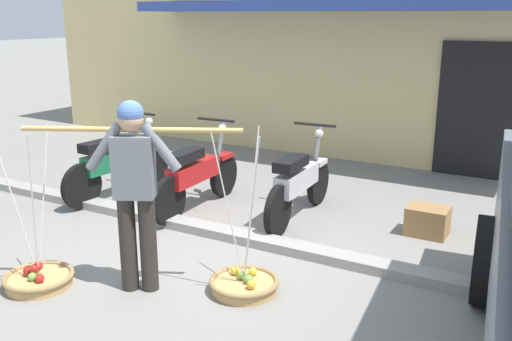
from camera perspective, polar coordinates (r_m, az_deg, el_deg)
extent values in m
plane|color=gray|center=(5.69, -6.11, -9.23)|extent=(90.00, 90.00, 0.00)
cube|color=gray|center=(6.20, -2.34, -6.50)|extent=(20.00, 0.24, 0.10)
cylinder|color=#2D2823|center=(5.12, -12.78, -7.21)|extent=(0.15, 0.15, 0.86)
cylinder|color=#2D2823|center=(5.07, -10.81, -7.31)|extent=(0.15, 0.15, 0.86)
cube|color=slate|center=(4.87, -12.25, 0.37)|extent=(0.39, 0.33, 0.54)
sphere|color=tan|center=(4.78, -12.52, 5.06)|extent=(0.21, 0.21, 0.21)
sphere|color=#4C70B2|center=(4.77, -12.56, 5.65)|extent=(0.22, 0.22, 0.22)
cylinder|color=slate|center=(4.90, -15.07, 2.32)|extent=(0.34, 0.23, 0.43)
cylinder|color=slate|center=(4.77, -9.58, 2.30)|extent=(0.34, 0.23, 0.43)
cylinder|color=tan|center=(4.80, -12.47, 4.06)|extent=(1.68, 0.87, 0.04)
cylinder|color=tan|center=(5.55, -21.04, -10.39)|extent=(0.58, 0.58, 0.09)
torus|color=olive|center=(5.53, -21.09, -9.92)|extent=(0.62, 0.62, 0.05)
sphere|color=#AA1F1A|center=(5.56, -21.97, -9.37)|extent=(0.10, 0.10, 0.10)
sphere|color=#6BA63F|center=(5.61, -21.77, -9.21)|extent=(0.09, 0.09, 0.09)
sphere|color=red|center=(5.40, -20.99, -10.13)|extent=(0.08, 0.08, 0.08)
sphere|color=#76B645|center=(5.46, -21.63, -9.94)|extent=(0.08, 0.08, 0.08)
sphere|color=red|center=(5.51, -21.15, -8.98)|extent=(0.09, 0.09, 0.09)
sphere|color=#B3211C|center=(5.49, -21.51, -9.22)|extent=(0.08, 0.08, 0.08)
cylinder|color=silver|center=(5.37, -20.69, -2.90)|extent=(0.01, 0.28, 1.36)
cylinder|color=silver|center=(5.34, -23.12, -3.25)|extent=(0.24, 0.15, 1.36)
cylinder|color=silver|center=(5.16, -21.55, -3.70)|extent=(0.24, 0.15, 1.36)
cylinder|color=tan|center=(5.11, -1.22, -11.62)|extent=(0.58, 0.58, 0.09)
torus|color=olive|center=(5.08, -1.22, -11.11)|extent=(0.62, 0.62, 0.05)
sphere|color=gold|center=(5.20, -2.10, -10.07)|extent=(0.08, 0.08, 0.08)
sphere|color=#78BA47|center=(5.03, -0.72, -10.94)|extent=(0.08, 0.08, 0.08)
sphere|color=yellow|center=(5.18, -0.33, -10.15)|extent=(0.08, 0.08, 0.08)
sphere|color=gold|center=(4.95, -0.49, -11.46)|extent=(0.08, 0.08, 0.08)
sphere|color=#73B244|center=(5.11, -1.42, -10.51)|extent=(0.08, 0.08, 0.08)
cylinder|color=silver|center=(4.93, -0.47, -3.47)|extent=(0.01, 0.28, 1.36)
cylinder|color=silver|center=(4.82, -2.85, -3.92)|extent=(0.24, 0.15, 1.36)
cylinder|color=silver|center=(4.71, -0.48, -4.38)|extent=(0.24, 0.15, 1.36)
cylinder|color=black|center=(8.19, -10.43, 0.52)|extent=(0.13, 0.58, 0.58)
cylinder|color=black|center=(7.41, -17.17, -1.54)|extent=(0.13, 0.58, 0.58)
cube|color=#19663D|center=(8.13, -10.52, 2.29)|extent=(0.16, 0.29, 0.06)
cube|color=#19663D|center=(7.67, -14.28, 0.95)|extent=(0.27, 0.91, 0.24)
cube|color=black|center=(7.50, -15.43, 2.44)|extent=(0.27, 0.58, 0.12)
cylinder|color=slate|center=(8.04, -11.06, 3.05)|extent=(0.08, 0.30, 0.76)
cylinder|color=black|center=(7.91, -11.62, 5.70)|extent=(0.54, 0.08, 0.04)
sphere|color=silver|center=(8.04, -10.75, 4.89)|extent=(0.11, 0.11, 0.11)
cylinder|color=black|center=(7.59, -3.27, -0.45)|extent=(0.10, 0.58, 0.58)
cylinder|color=black|center=(6.60, -8.78, -3.07)|extent=(0.10, 0.58, 0.58)
cube|color=red|center=(7.52, -3.30, 1.46)|extent=(0.15, 0.29, 0.06)
cube|color=red|center=(6.95, -6.33, -0.15)|extent=(0.23, 0.91, 0.24)
cube|color=black|center=(6.74, -7.24, 1.45)|extent=(0.24, 0.57, 0.12)
cylinder|color=slate|center=(7.41, -3.71, 2.26)|extent=(0.07, 0.30, 0.76)
cylinder|color=black|center=(7.26, -4.09, 5.13)|extent=(0.54, 0.06, 0.04)
sphere|color=silver|center=(7.42, -3.42, 4.27)|extent=(0.11, 0.11, 0.11)
cylinder|color=black|center=(7.31, 6.29, -1.16)|extent=(0.11, 0.58, 0.58)
cylinder|color=black|center=(6.21, 2.24, -4.09)|extent=(0.11, 0.58, 0.58)
cube|color=silver|center=(7.24, 6.35, 0.82)|extent=(0.15, 0.29, 0.06)
cube|color=silver|center=(6.60, 4.14, -0.93)|extent=(0.25, 0.91, 0.24)
cube|color=black|center=(6.38, 3.56, 0.73)|extent=(0.25, 0.57, 0.12)
cylinder|color=slate|center=(7.11, 6.10, 1.65)|extent=(0.08, 0.30, 0.76)
cylinder|color=black|center=(6.96, 5.95, 4.63)|extent=(0.54, 0.06, 0.04)
sphere|color=silver|center=(7.13, 6.38, 3.74)|extent=(0.11, 0.11, 0.11)
cylinder|color=black|center=(5.16, 22.55, -8.45)|extent=(0.34, 0.78, 0.76)
cube|color=#DBC684|center=(11.73, 14.17, 13.71)|extent=(13.00, 5.00, 4.20)
cube|color=#334CA3|center=(8.88, 8.78, 16.15)|extent=(7.15, 1.00, 0.16)
cube|color=black|center=(8.95, 21.28, 5.63)|extent=(1.10, 0.06, 2.00)
cube|color=olive|center=(6.57, 16.92, -4.89)|extent=(0.44, 0.36, 0.32)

